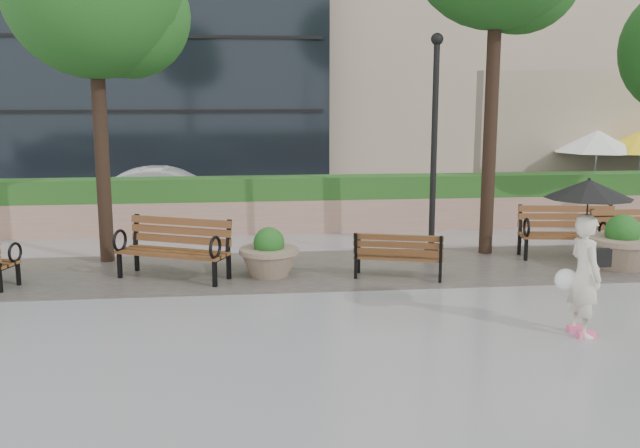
{
  "coord_description": "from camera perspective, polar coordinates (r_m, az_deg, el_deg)",
  "views": [
    {
      "loc": [
        -2.42,
        -10.3,
        3.36
      ],
      "look_at": [
        -1.06,
        1.9,
        1.1
      ],
      "focal_mm": 40.0,
      "sensor_mm": 36.0,
      "label": 1
    }
  ],
  "objects": [
    {
      "name": "planter_right",
      "position": [
        14.95,
        22.97,
        -1.76
      ],
      "size": [
        1.28,
        1.28,
        1.07
      ],
      "color": "#7F6B56",
      "rests_on": "ground"
    },
    {
      "name": "bench_4",
      "position": [
        16.05,
        24.08,
        -1.5
      ],
      "size": [
        1.87,
        0.78,
        0.99
      ],
      "rotation": [
        0.0,
        0.0,
        -0.03
      ],
      "color": "brown",
      "rests_on": "ground"
    },
    {
      "name": "car_right",
      "position": [
        20.62,
        -12.04,
        2.64
      ],
      "size": [
        3.97,
        1.45,
        1.3
      ],
      "primitive_type": "imported",
      "rotation": [
        0.0,
        0.0,
        1.55
      ],
      "color": "silver",
      "rests_on": "ground"
    },
    {
      "name": "cafe_wall",
      "position": [
        23.58,
        24.15,
        6.22
      ],
      "size": [
        10.0,
        0.6,
        4.0
      ],
      "primitive_type": "cube",
      "color": "tan",
      "rests_on": "ground"
    },
    {
      "name": "asphalt_street",
      "position": [
        21.7,
        0.1,
        1.52
      ],
      "size": [
        40.0,
        7.0,
        0.0
      ],
      "primitive_type": "cube",
      "color": "black",
      "rests_on": "ground"
    },
    {
      "name": "patio_umb_white",
      "position": [
        22.04,
        21.3,
        6.16
      ],
      "size": [
        2.5,
        2.5,
        2.3
      ],
      "color": "black",
      "rests_on": "ground"
    },
    {
      "name": "hedge_wall",
      "position": [
        17.68,
        1.57,
        1.65
      ],
      "size": [
        24.0,
        0.8,
        1.35
      ],
      "color": "tan",
      "rests_on": "ground"
    },
    {
      "name": "bench_2",
      "position": [
        13.18,
        6.29,
        -3.25
      ],
      "size": [
        1.71,
        1.07,
        0.86
      ],
      "rotation": [
        0.0,
        0.0,
        2.85
      ],
      "color": "brown",
      "rests_on": "ground"
    },
    {
      "name": "lamppost",
      "position": [
        14.37,
        9.07,
        4.87
      ],
      "size": [
        0.28,
        0.28,
        4.5
      ],
      "color": "black",
      "rests_on": "ground"
    },
    {
      "name": "cobble_strip",
      "position": [
        13.93,
        3.83,
        -3.53
      ],
      "size": [
        28.0,
        3.2,
        0.01
      ],
      "primitive_type": "cube",
      "color": "#383330",
      "rests_on": "ground"
    },
    {
      "name": "bench_1",
      "position": [
        13.31,
        -11.59,
        -2.96
      ],
      "size": [
        2.17,
        1.58,
        1.09
      ],
      "rotation": [
        0.0,
        0.0,
        -0.43
      ],
      "color": "brown",
      "rests_on": "ground"
    },
    {
      "name": "pedestrian",
      "position": [
        10.52,
        20.5,
        -1.34
      ],
      "size": [
        1.19,
        1.19,
        2.19
      ],
      "rotation": [
        0.0,
        0.0,
        1.66
      ],
      "color": "beige",
      "rests_on": "ground"
    },
    {
      "name": "bench_3",
      "position": [
        15.54,
        19.25,
        -1.46
      ],
      "size": [
        2.06,
        1.06,
        1.06
      ],
      "rotation": [
        0.0,
        0.0,
        -0.14
      ],
      "color": "brown",
      "rests_on": "ground"
    },
    {
      "name": "ground",
      "position": [
        11.1,
        6.58,
        -7.25
      ],
      "size": [
        100.0,
        100.0,
        0.0
      ],
      "primitive_type": "plane",
      "color": "gray",
      "rests_on": "ground"
    },
    {
      "name": "planter_left",
      "position": [
        13.24,
        -4.09,
        -2.68
      ],
      "size": [
        1.11,
        1.11,
        0.93
      ],
      "color": "#7F6B56",
      "rests_on": "ground"
    }
  ]
}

